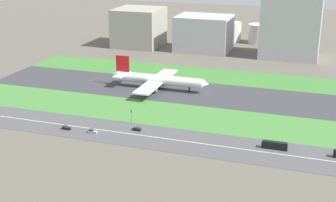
% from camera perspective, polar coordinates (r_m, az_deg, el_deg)
% --- Properties ---
extents(ground_plane, '(800.00, 800.00, 0.00)m').
position_cam_1_polar(ground_plane, '(296.40, 4.48, 0.84)').
color(ground_plane, '#5B564C').
extents(runway, '(280.00, 46.00, 0.10)m').
position_cam_1_polar(runway, '(296.38, 4.48, 0.85)').
color(runway, '#38383D').
rests_on(runway, ground_plane).
extents(grass_median_north, '(280.00, 36.00, 0.10)m').
position_cam_1_polar(grass_median_north, '(334.55, 6.24, 2.92)').
color(grass_median_north, '#3D7A33').
rests_on(grass_median_north, ground_plane).
extents(grass_median_south, '(280.00, 36.00, 0.10)m').
position_cam_1_polar(grass_median_south, '(259.07, 2.20, -1.83)').
color(grass_median_south, '#427F38').
rests_on(grass_median_south, ground_plane).
extents(highway, '(280.00, 28.00, 0.10)m').
position_cam_1_polar(highway, '(230.83, -0.09, -4.51)').
color(highway, '#4C4C4F').
rests_on(highway, ground_plane).
extents(highway_centerline, '(266.00, 0.50, 0.01)m').
position_cam_1_polar(highway_centerline, '(230.81, -0.09, -4.50)').
color(highway_centerline, silver).
rests_on(highway_centerline, highway).
extents(airliner, '(65.00, 56.00, 19.70)m').
position_cam_1_polar(airliner, '(303.47, -1.31, 2.56)').
color(airliner, white).
rests_on(airliner, runway).
extents(bus_1, '(11.60, 2.50, 3.50)m').
position_cam_1_polar(bus_1, '(225.03, 12.51, -5.15)').
color(bus_1, black).
rests_on(bus_1, highway).
extents(car_0, '(4.40, 1.80, 2.00)m').
position_cam_1_polar(car_0, '(240.05, -8.93, -3.58)').
color(car_0, '#99999E').
rests_on(car_0, highway).
extents(car_1, '(4.40, 1.80, 2.00)m').
position_cam_1_polar(car_1, '(240.56, -3.68, -3.32)').
color(car_1, black).
rests_on(car_1, highway).
extents(car_2, '(4.40, 1.80, 2.00)m').
position_cam_1_polar(car_2, '(246.91, -11.98, -3.12)').
color(car_2, black).
rests_on(car_2, highway).
extents(traffic_light, '(0.36, 0.50, 7.20)m').
position_cam_1_polar(traffic_light, '(248.52, -4.37, -1.76)').
color(traffic_light, '#4C4C51').
rests_on(traffic_light, highway).
extents(terminal_building, '(39.03, 39.48, 32.67)m').
position_cam_1_polar(terminal_building, '(425.23, -3.46, 8.72)').
color(terminal_building, '#9E998E').
rests_on(terminal_building, ground_plane).
extents(hangar_building, '(44.48, 34.68, 29.25)m').
position_cam_1_polar(hangar_building, '(407.41, 4.25, 8.00)').
color(hangar_building, '#B2B2B7').
rests_on(hangar_building, ground_plane).
extents(office_tower, '(44.85, 35.48, 55.74)m').
position_cam_1_polar(office_tower, '(393.64, 14.42, 9.03)').
color(office_tower, '#B2B2B7').
rests_on(office_tower, ground_plane).
extents(fuel_tank_west, '(18.37, 18.37, 17.33)m').
position_cam_1_polar(fuel_tank_west, '(448.57, 7.46, 8.14)').
color(fuel_tank_west, silver).
rests_on(fuel_tank_west, ground_plane).
extents(fuel_tank_centre, '(17.66, 17.66, 17.00)m').
position_cam_1_polar(fuel_tank_centre, '(444.49, 10.63, 7.85)').
color(fuel_tank_centre, silver).
rests_on(fuel_tank_centre, ground_plane).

